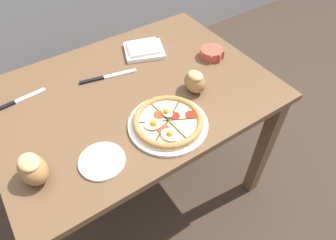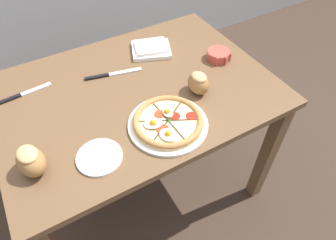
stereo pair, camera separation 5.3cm
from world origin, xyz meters
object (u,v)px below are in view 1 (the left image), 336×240
pizza (168,122)px  knife_main (108,77)px  ramekin_bowl (212,53)px  bread_piece_near (32,169)px  knife_spare (19,101)px  side_saucer (102,161)px  dining_table (134,110)px  napkin_folded (144,50)px  bread_piece_mid (195,81)px

pizza → knife_main: 0.39m
ramekin_bowl → bread_piece_near: 0.92m
pizza → knife_spare: pizza is taller
side_saucer → pizza: bearing=2.5°
dining_table → knife_spare: size_ratio=5.26×
napkin_folded → knife_spare: size_ratio=1.03×
knife_main → side_saucer: size_ratio=1.59×
pizza → bread_piece_near: (-0.48, 0.05, 0.03)m
knife_main → bread_piece_mid: bearing=-34.1°
pizza → side_saucer: (-0.28, -0.01, -0.01)m
napkin_folded → bread_piece_mid: bread_piece_mid is taller
napkin_folded → knife_main: napkin_folded is taller
bread_piece_mid → knife_main: size_ratio=0.43×
napkin_folded → dining_table: bearing=-131.7°
bread_piece_mid → knife_main: bread_piece_mid is taller
side_saucer → bread_piece_near: bearing=163.4°
bread_piece_mid → dining_table: bearing=146.4°
ramekin_bowl → knife_main: ramekin_bowl is taller
ramekin_bowl → napkin_folded: (-0.25, 0.22, -0.01)m
knife_spare → side_saucer: same height
knife_main → ramekin_bowl: bearing=-3.7°
side_saucer → knife_spare: bearing=108.2°
pizza → bread_piece_mid: bread_piece_mid is taller
ramekin_bowl → knife_spare: size_ratio=0.52×
knife_main → pizza: bearing=-68.3°
ramekin_bowl → napkin_folded: bearing=139.0°
ramekin_bowl → side_saucer: 0.75m
bread_piece_near → knife_spare: size_ratio=0.59×
dining_table → bread_piece_near: 0.54m
bread_piece_near → dining_table: bearing=23.4°
dining_table → ramekin_bowl: ramekin_bowl is taller
napkin_folded → knife_spare: 0.61m
dining_table → napkin_folded: 0.31m
bread_piece_near → bread_piece_mid: bread_piece_near is taller
bread_piece_mid → knife_spare: size_ratio=0.49×
ramekin_bowl → bread_piece_mid: bearing=-146.4°
napkin_folded → bread_piece_near: size_ratio=1.75×
napkin_folded → knife_spare: bearing=-179.2°
knife_spare → side_saucer: size_ratio=1.39×
bread_piece_near → knife_spare: bearing=83.0°
ramekin_bowl → side_saucer: (-0.70, -0.26, -0.02)m
napkin_folded → bread_piece_near: (-0.65, -0.41, 0.04)m
dining_table → knife_spare: knife_spare is taller
dining_table → bread_piece_mid: bread_piece_mid is taller
bread_piece_mid → side_saucer: bearing=-166.6°
pizza → knife_spare: size_ratio=1.37×
bread_piece_near → knife_main: bread_piece_near is taller
dining_table → knife_main: (-0.05, 0.14, 0.12)m
dining_table → knife_spare: bearing=154.2°
dining_table → bread_piece_mid: (0.22, -0.15, 0.17)m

